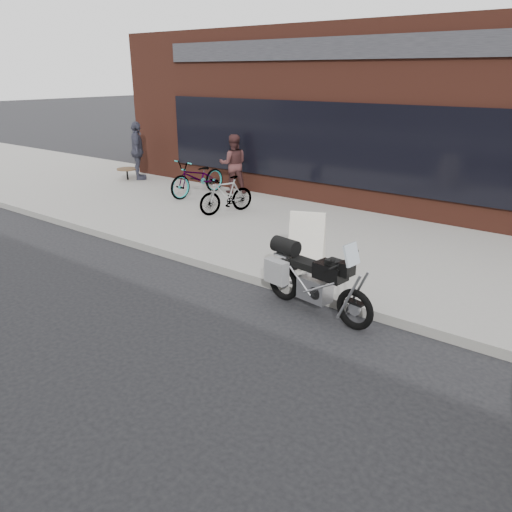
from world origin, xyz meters
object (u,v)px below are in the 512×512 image
at_px(bicycle_rear, 226,195).
at_px(cafe_table, 127,169).
at_px(bicycle_front, 198,177).
at_px(cafe_patron_left, 233,164).
at_px(sandwich_sign, 307,239).
at_px(motorcycle, 310,278).
at_px(cafe_patron_right, 137,151).

xyz_separation_m(bicycle_rear, cafe_table, (-5.09, 1.14, -0.11)).
relative_size(bicycle_front, cafe_patron_left, 1.18).
relative_size(bicycle_rear, sandwich_sign, 1.50).
xyz_separation_m(motorcycle, bicycle_rear, (-4.23, 3.09, 0.06)).
relative_size(bicycle_rear, cafe_table, 2.32).
relative_size(sandwich_sign, cafe_patron_right, 0.54).
height_order(sandwich_sign, cafe_patron_left, cafe_patron_left).
distance_m(bicycle_front, cafe_patron_left, 1.07).
height_order(bicycle_rear, cafe_table, bicycle_rear).
relative_size(cafe_table, cafe_patron_right, 0.35).
bearing_deg(sandwich_sign, bicycle_rear, 128.02).
bearing_deg(cafe_patron_right, sandwich_sign, -160.89).
bearing_deg(motorcycle, cafe_table, 164.35).
bearing_deg(bicycle_front, bicycle_rear, -23.52).
bearing_deg(cafe_table, cafe_patron_left, 9.79).
bearing_deg(sandwich_sign, cafe_table, 137.05).
bearing_deg(bicycle_front, motorcycle, -29.94).
xyz_separation_m(motorcycle, cafe_patron_right, (-9.08, 4.51, 0.52)).
bearing_deg(sandwich_sign, cafe_patron_left, 118.40).
relative_size(bicycle_rear, cafe_patron_left, 0.90).
height_order(bicycle_front, cafe_table, bicycle_front).
xyz_separation_m(bicycle_front, bicycle_rear, (1.81, -0.93, -0.06)).
height_order(sandwich_sign, cafe_table, sandwich_sign).
distance_m(bicycle_front, bicycle_rear, 2.03).
bearing_deg(cafe_patron_left, bicycle_rear, 84.04).
height_order(sandwich_sign, cafe_patron_right, cafe_patron_right).
distance_m(motorcycle, cafe_table, 10.23).
bearing_deg(cafe_table, sandwich_sign, -19.29).
height_order(motorcycle, bicycle_rear, motorcycle).
xyz_separation_m(bicycle_rear, cafe_patron_right, (-4.85, 1.43, 0.46)).
relative_size(motorcycle, cafe_patron_right, 1.08).
height_order(motorcycle, cafe_patron_left, cafe_patron_left).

